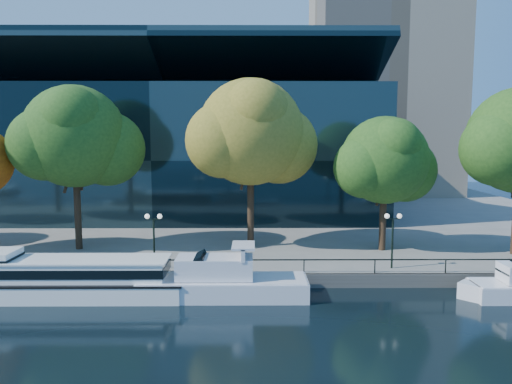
{
  "coord_description": "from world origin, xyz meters",
  "views": [
    {
      "loc": [
        6.4,
        -30.93,
        10.78
      ],
      "look_at": [
        6.65,
        8.0,
        6.19
      ],
      "focal_mm": 35.0,
      "sensor_mm": 36.0,
      "label": 1
    }
  ],
  "objects_px": {
    "tree_2": "(77,139)",
    "lamp_1": "(154,228)",
    "cruiser_near": "(216,281)",
    "tree_4": "(386,162)",
    "tour_boat": "(64,277)",
    "tree_3": "(253,134)",
    "lamp_2": "(393,228)"
  },
  "relations": [
    {
      "from": "tree_2",
      "to": "lamp_1",
      "type": "relative_size",
      "value": 3.42
    },
    {
      "from": "cruiser_near",
      "to": "tree_2",
      "type": "height_order",
      "value": "tree_2"
    },
    {
      "from": "lamp_1",
      "to": "tree_4",
      "type": "bearing_deg",
      "value": 17.34
    },
    {
      "from": "tour_boat",
      "to": "tree_2",
      "type": "distance_m",
      "value": 13.37
    },
    {
      "from": "cruiser_near",
      "to": "tree_4",
      "type": "bearing_deg",
      "value": 34.26
    },
    {
      "from": "tree_3",
      "to": "lamp_2",
      "type": "height_order",
      "value": "tree_3"
    },
    {
      "from": "tree_3",
      "to": "tree_4",
      "type": "relative_size",
      "value": 1.29
    },
    {
      "from": "lamp_1",
      "to": "tour_boat",
      "type": "bearing_deg",
      "value": -147.51
    },
    {
      "from": "tree_4",
      "to": "lamp_2",
      "type": "xyz_separation_m",
      "value": [
        -0.92,
        -5.69,
        -4.44
      ]
    },
    {
      "from": "tree_3",
      "to": "lamp_1",
      "type": "bearing_deg",
      "value": -135.87
    },
    {
      "from": "lamp_1",
      "to": "tree_2",
      "type": "bearing_deg",
      "value": 140.11
    },
    {
      "from": "lamp_2",
      "to": "tree_4",
      "type": "bearing_deg",
      "value": 80.8
    },
    {
      "from": "tree_3",
      "to": "lamp_2",
      "type": "relative_size",
      "value": 3.58
    },
    {
      "from": "tour_boat",
      "to": "tree_4",
      "type": "relative_size",
      "value": 1.48
    },
    {
      "from": "tree_3",
      "to": "tree_4",
      "type": "bearing_deg",
      "value": -6.45
    },
    {
      "from": "tree_2",
      "to": "tree_4",
      "type": "relative_size",
      "value": 1.23
    },
    {
      "from": "cruiser_near",
      "to": "lamp_1",
      "type": "height_order",
      "value": "lamp_1"
    },
    {
      "from": "tour_boat",
      "to": "tree_2",
      "type": "relative_size",
      "value": 1.2
    },
    {
      "from": "tour_boat",
      "to": "cruiser_near",
      "type": "relative_size",
      "value": 1.35
    },
    {
      "from": "tour_boat",
      "to": "tree_3",
      "type": "distance_m",
      "value": 18.68
    },
    {
      "from": "tree_3",
      "to": "lamp_2",
      "type": "distance_m",
      "value": 14.0
    },
    {
      "from": "tree_4",
      "to": "lamp_2",
      "type": "height_order",
      "value": "tree_4"
    },
    {
      "from": "tree_2",
      "to": "tree_3",
      "type": "bearing_deg",
      "value": 2.68
    },
    {
      "from": "tour_boat",
      "to": "tree_4",
      "type": "height_order",
      "value": "tree_4"
    },
    {
      "from": "tree_2",
      "to": "tree_4",
      "type": "height_order",
      "value": "tree_2"
    },
    {
      "from": "cruiser_near",
      "to": "tree_4",
      "type": "xyz_separation_m",
      "value": [
        13.5,
        9.2,
        7.31
      ]
    },
    {
      "from": "cruiser_near",
      "to": "lamp_2",
      "type": "height_order",
      "value": "lamp_2"
    },
    {
      "from": "tree_2",
      "to": "cruiser_near",
      "type": "bearing_deg",
      "value": -38.66
    },
    {
      "from": "tree_2",
      "to": "tree_4",
      "type": "distance_m",
      "value": 25.78
    },
    {
      "from": "tree_3",
      "to": "lamp_1",
      "type": "distance_m",
      "value": 12.02
    },
    {
      "from": "lamp_1",
      "to": "lamp_2",
      "type": "xyz_separation_m",
      "value": [
        17.3,
        0.0,
        0.0
      ]
    },
    {
      "from": "cruiser_near",
      "to": "tree_2",
      "type": "xyz_separation_m",
      "value": [
        -12.2,
        9.76,
        9.24
      ]
    }
  ]
}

